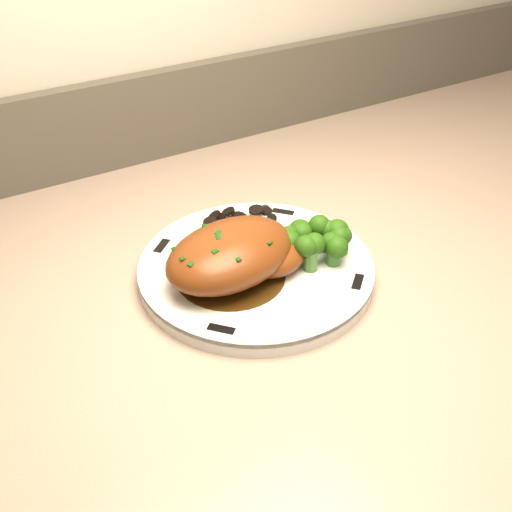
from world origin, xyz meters
TOP-DOWN VIEW (x-y plane):
  - plate at (-0.10, 1.68)m, footprint 0.30×0.30m
  - rim_accent_0 at (-0.02, 1.75)m, footprint 0.02×0.02m
  - rim_accent_1 at (-0.17, 1.76)m, footprint 0.02×0.02m
  - rim_accent_2 at (-0.18, 1.61)m, footprint 0.02×0.02m
  - rim_accent_3 at (-0.03, 1.60)m, footprint 0.02×0.02m
  - gravy_pool at (-0.14, 1.67)m, footprint 0.11×0.11m
  - chicken_breast at (-0.13, 1.67)m, footprint 0.16×0.12m
  - mushroom_pile at (-0.08, 1.74)m, footprint 0.07×0.06m
  - broccoli_florets at (-0.04, 1.65)m, footprint 0.08×0.06m

SIDE VIEW (x-z plane):
  - plate at x=-0.10m, z-range 0.95..0.97m
  - rim_accent_0 at x=-0.02m, z-range 0.97..0.97m
  - rim_accent_1 at x=-0.17m, z-range 0.97..0.97m
  - rim_accent_2 at x=-0.18m, z-range 0.97..0.97m
  - rim_accent_3 at x=-0.03m, z-range 0.97..0.97m
  - gravy_pool at x=-0.14m, z-range 0.97..0.97m
  - mushroom_pile at x=-0.08m, z-range 0.96..0.98m
  - broccoli_florets at x=-0.04m, z-range 0.97..1.01m
  - chicken_breast at x=-0.13m, z-range 0.97..1.02m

